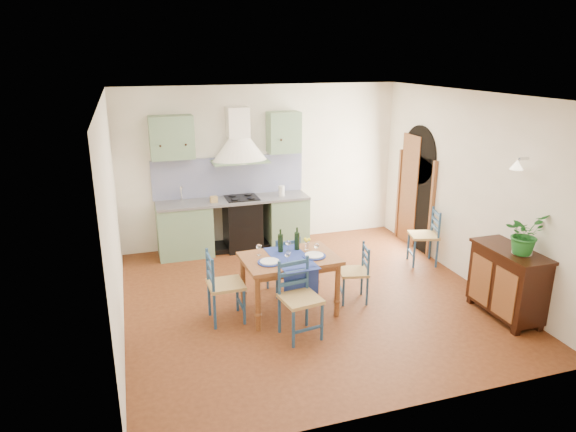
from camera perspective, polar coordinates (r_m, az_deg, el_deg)
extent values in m
plane|color=#49220F|center=(7.34, 2.33, -9.10)|extent=(5.00, 5.00, 0.00)
cube|color=white|center=(9.14, -2.90, 5.62)|extent=(5.00, 0.04, 2.80)
cube|color=slate|center=(8.86, -11.40, -1.57)|extent=(0.90, 0.60, 0.88)
cube|color=slate|center=(9.20, -0.21, -0.48)|extent=(0.70, 0.60, 0.88)
cube|color=black|center=(9.00, -5.07, -0.96)|extent=(0.60, 0.58, 0.88)
cube|color=slate|center=(8.84, -6.10, 1.78)|extent=(2.60, 0.64, 0.04)
cube|color=silver|center=(8.72, -11.58, 1.26)|extent=(0.45, 0.40, 0.03)
cylinder|color=silver|center=(8.85, -11.77, 2.53)|extent=(0.02, 0.02, 0.26)
cube|color=black|center=(8.86, -5.16, 2.02)|extent=(0.55, 0.48, 0.02)
cube|color=black|center=(9.15, -5.99, -3.33)|extent=(2.60, 0.50, 0.08)
cube|color=navy|center=(9.01, -6.54, 4.43)|extent=(2.65, 0.05, 0.68)
cube|color=slate|center=(8.60, -12.80, 8.51)|extent=(0.70, 0.34, 0.70)
cube|color=slate|center=(8.96, -0.47, 9.29)|extent=(0.55, 0.34, 0.70)
cone|color=silver|center=(8.73, -5.39, 7.34)|extent=(0.96, 0.96, 0.40)
cube|color=silver|center=(8.75, -5.61, 10.33)|extent=(0.36, 0.30, 0.50)
cube|color=white|center=(8.01, 19.56, 2.88)|extent=(0.04, 5.00, 2.80)
cube|color=black|center=(9.26, 14.01, 1.59)|extent=(0.03, 1.00, 1.65)
cylinder|color=black|center=(9.07, 14.40, 6.60)|extent=(0.03, 1.00, 1.00)
cube|color=brown|center=(8.81, 15.68, 0.64)|extent=(0.06, 0.06, 1.65)
cube|color=brown|center=(9.69, 12.24, 2.43)|extent=(0.06, 0.06, 1.65)
cube|color=brown|center=(9.39, 13.31, 2.85)|extent=(0.04, 0.55, 1.96)
cylinder|color=silver|center=(7.05, 24.77, 5.81)|extent=(0.15, 0.04, 0.04)
cone|color=#FFEDC6|center=(7.00, 24.08, 5.23)|extent=(0.16, 0.16, 0.12)
cube|color=white|center=(6.44, -18.91, -0.49)|extent=(0.04, 5.00, 2.80)
cube|color=silver|center=(6.57, 2.64, 13.31)|extent=(5.00, 5.00, 0.01)
cube|color=brown|center=(6.68, 0.17, -4.79)|extent=(1.26, 0.87, 0.05)
cube|color=brown|center=(6.71, 0.17, -5.31)|extent=(1.13, 0.74, 0.08)
cylinder|color=brown|center=(6.40, -3.36, -9.71)|extent=(0.07, 0.07, 0.72)
cylinder|color=brown|center=(6.98, -5.00, -7.32)|extent=(0.07, 0.07, 0.72)
cylinder|color=brown|center=(6.76, 5.51, -8.22)|extent=(0.07, 0.07, 0.72)
cylinder|color=brown|center=(7.31, 3.22, -6.09)|extent=(0.07, 0.07, 0.72)
cube|color=navy|center=(6.63, 0.32, -4.72)|extent=(0.50, 0.94, 0.01)
cube|color=navy|center=(6.39, 1.49, -7.42)|extent=(0.46, 0.04, 0.38)
cylinder|color=navy|center=(6.49, -2.06, -5.14)|extent=(0.31, 0.31, 0.01)
cylinder|color=silver|center=(6.48, -2.06, -5.06)|extent=(0.24, 0.24, 0.01)
cylinder|color=navy|center=(6.69, 2.93, -4.44)|extent=(0.31, 0.31, 0.01)
cylinder|color=silver|center=(6.68, 2.93, -4.36)|extent=(0.24, 0.24, 0.01)
cylinder|color=black|center=(6.78, -0.84, -2.79)|extent=(0.07, 0.07, 0.32)
cylinder|color=black|center=(6.85, 1.01, -2.55)|extent=(0.07, 0.07, 0.32)
cylinder|color=white|center=(6.89, 2.11, -3.35)|extent=(0.05, 0.05, 0.10)
sphere|color=yellow|center=(6.86, 2.11, -2.64)|extent=(0.10, 0.10, 0.10)
cylinder|color=navy|center=(6.10, 0.61, -12.44)|extent=(0.04, 0.04, 0.49)
cylinder|color=navy|center=(6.29, -0.97, -9.05)|extent=(0.04, 0.04, 0.95)
cylinder|color=navy|center=(6.25, 3.79, -11.65)|extent=(0.04, 0.04, 0.49)
cylinder|color=navy|center=(6.44, 2.13, -8.37)|extent=(0.04, 0.04, 0.95)
cube|color=tan|center=(6.20, 1.40, -9.19)|extent=(0.51, 0.51, 0.04)
cube|color=navy|center=(6.29, 0.60, -7.41)|extent=(0.40, 0.09, 0.05)
cube|color=navy|center=(6.24, 0.61, -6.36)|extent=(0.40, 0.09, 0.05)
cube|color=navy|center=(6.19, 0.61, -5.28)|extent=(0.40, 0.09, 0.05)
cube|color=navy|center=(6.20, 2.22, -12.47)|extent=(0.38, 0.09, 0.03)
cylinder|color=navy|center=(7.65, 0.13, -6.08)|extent=(0.03, 0.03, 0.44)
cylinder|color=navy|center=(7.28, 1.27, -5.55)|extent=(0.03, 0.03, 0.87)
cylinder|color=navy|center=(7.53, -2.29, -6.51)|extent=(0.03, 0.03, 0.44)
cylinder|color=navy|center=(7.15, -1.24, -6.00)|extent=(0.03, 0.03, 0.87)
cube|color=tan|center=(7.35, -0.54, -5.11)|extent=(0.45, 0.45, 0.04)
cube|color=navy|center=(7.16, 0.03, -4.71)|extent=(0.37, 0.07, 0.04)
cube|color=navy|center=(7.11, 0.03, -3.85)|extent=(0.37, 0.07, 0.04)
cube|color=navy|center=(7.07, 0.03, -2.98)|extent=(0.37, 0.07, 0.04)
cube|color=navy|center=(7.61, -1.07, -6.63)|extent=(0.35, 0.07, 0.02)
cylinder|color=navy|center=(6.60, -4.88, -10.05)|extent=(0.04, 0.04, 0.48)
cylinder|color=navy|center=(6.42, -8.23, -8.67)|extent=(0.04, 0.04, 0.94)
cylinder|color=navy|center=(6.92, -5.65, -8.66)|extent=(0.04, 0.04, 0.48)
cylinder|color=navy|center=(6.76, -8.84, -7.31)|extent=(0.04, 0.04, 0.94)
cube|color=tan|center=(6.61, -6.94, -7.57)|extent=(0.45, 0.45, 0.04)
cube|color=navy|center=(6.53, -8.61, -6.73)|extent=(0.03, 0.40, 0.05)
cube|color=navy|center=(6.48, -8.66, -5.71)|extent=(0.03, 0.40, 0.05)
cube|color=navy|center=(6.43, -8.71, -4.68)|extent=(0.03, 0.40, 0.05)
cube|color=navy|center=(6.78, -5.26, -9.73)|extent=(0.04, 0.38, 0.03)
cylinder|color=navy|center=(7.36, 5.70, -7.30)|extent=(0.03, 0.03, 0.42)
cylinder|color=navy|center=(7.34, 8.26, -5.76)|extent=(0.03, 0.03, 0.82)
cylinder|color=navy|center=(7.07, 6.18, -8.41)|extent=(0.03, 0.03, 0.42)
cylinder|color=navy|center=(7.05, 8.86, -6.80)|extent=(0.03, 0.03, 0.82)
cube|color=tan|center=(7.15, 7.28, -6.17)|extent=(0.45, 0.45, 0.04)
cube|color=navy|center=(7.14, 8.60, -5.27)|extent=(0.10, 0.34, 0.04)
cube|color=navy|center=(7.10, 8.64, -4.46)|extent=(0.10, 0.34, 0.04)
cube|color=navy|center=(7.06, 8.68, -3.65)|extent=(0.10, 0.34, 0.04)
cube|color=navy|center=(7.23, 5.92, -8.17)|extent=(0.10, 0.32, 0.02)
cylinder|color=navy|center=(8.80, 13.22, -3.24)|extent=(0.04, 0.04, 0.47)
cylinder|color=navy|center=(8.83, 15.62, -1.82)|extent=(0.04, 0.04, 0.92)
cylinder|color=navy|center=(8.47, 13.84, -4.12)|extent=(0.04, 0.04, 0.47)
cylinder|color=navy|center=(8.50, 16.34, -2.64)|extent=(0.04, 0.04, 0.92)
cube|color=tan|center=(8.60, 14.82, -2.09)|extent=(0.53, 0.53, 0.04)
cube|color=navy|center=(8.61, 16.06, -1.27)|extent=(0.13, 0.38, 0.05)
cube|color=navy|center=(8.58, 16.13, -0.49)|extent=(0.13, 0.38, 0.05)
cube|color=navy|center=(8.54, 16.19, 0.29)|extent=(0.13, 0.38, 0.05)
cube|color=navy|center=(8.65, 13.50, -3.99)|extent=(0.13, 0.36, 0.03)
cube|color=black|center=(7.24, 23.20, -6.72)|extent=(0.45, 1.00, 0.82)
cube|color=black|center=(7.08, 23.61, -3.57)|extent=(0.50, 1.05, 0.04)
cube|color=brown|center=(6.96, 22.92, -8.03)|extent=(0.02, 0.38, 0.63)
cube|color=brown|center=(7.27, 20.61, -6.63)|extent=(0.02, 0.38, 0.63)
cube|color=black|center=(7.03, 23.97, -11.64)|extent=(0.08, 0.08, 0.08)
cube|color=black|center=(7.62, 19.65, -8.79)|extent=(0.08, 0.08, 0.08)
cube|color=black|center=(7.25, 26.09, -11.02)|extent=(0.08, 0.08, 0.08)
cube|color=black|center=(7.83, 21.72, -8.32)|extent=(0.08, 0.08, 0.08)
imported|color=#1D6423|center=(6.91, 24.80, -1.80)|extent=(0.55, 0.51, 0.52)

